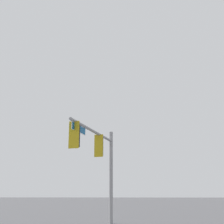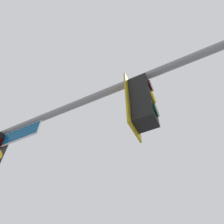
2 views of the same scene
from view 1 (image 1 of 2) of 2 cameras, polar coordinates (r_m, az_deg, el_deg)
name	(u,v)px [view 1 (image 1 of 2)]	position (r m, az deg, el deg)	size (l,w,h in m)	color
signal_pole_near	(99,155)	(18.16, -2.35, -7.80)	(6.48, 1.55, 5.74)	gray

